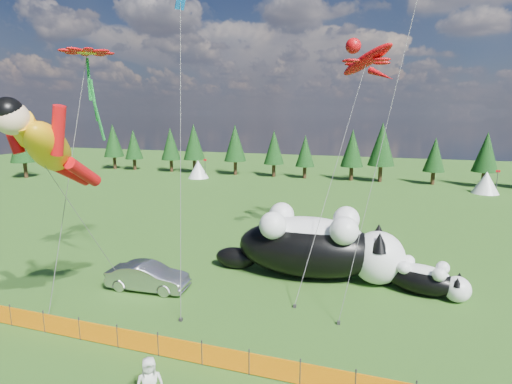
% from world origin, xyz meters
% --- Properties ---
extents(ground, '(160.00, 160.00, 0.00)m').
position_xyz_m(ground, '(0.00, 0.00, 0.00)').
color(ground, '#0D3A0A').
rests_on(ground, ground).
extents(safety_fence, '(22.06, 0.06, 1.10)m').
position_xyz_m(safety_fence, '(0.00, -3.00, 0.50)').
color(safety_fence, '#262626').
rests_on(safety_fence, ground).
extents(tree_line, '(90.00, 4.00, 8.00)m').
position_xyz_m(tree_line, '(0.00, 45.00, 4.00)').
color(tree_line, black).
rests_on(tree_line, ground).
extents(festival_tents, '(50.00, 3.20, 2.80)m').
position_xyz_m(festival_tents, '(11.00, 40.00, 1.40)').
color(festival_tents, white).
rests_on(festival_tents, ground).
extents(cat_large, '(11.84, 4.54, 4.28)m').
position_xyz_m(cat_large, '(5.88, 7.35, 2.03)').
color(cat_large, black).
rests_on(cat_large, ground).
extents(cat_small, '(5.18, 2.81, 1.90)m').
position_xyz_m(cat_small, '(12.13, 6.69, 0.90)').
color(cat_small, black).
rests_on(cat_small, ground).
extents(car, '(4.81, 1.98, 1.55)m').
position_xyz_m(car, '(-3.00, 2.49, 0.78)').
color(car, '#A8A8AC').
rests_on(car, ground).
extents(spectator_e, '(1.14, 1.06, 1.96)m').
position_xyz_m(spectator_e, '(2.39, -5.79, 0.98)').
color(spectator_e, silver).
rests_on(spectator_e, ground).
extents(superhero_kite, '(6.68, 8.65, 11.57)m').
position_xyz_m(superhero_kite, '(-4.11, -2.60, 8.53)').
color(superhero_kite, orange).
rests_on(superhero_kite, ground).
extents(gecko_kite, '(7.07, 14.19, 17.33)m').
position_xyz_m(gecko_kite, '(7.97, 13.58, 13.58)').
color(gecko_kite, red).
rests_on(gecko_kite, ground).
extents(flower_kite, '(3.26, 5.85, 13.66)m').
position_xyz_m(flower_kite, '(-5.79, 2.20, 13.00)').
color(flower_kite, red).
rests_on(flower_kite, ground).
extents(diamond_kite_a, '(2.21, 5.09, 16.73)m').
position_xyz_m(diamond_kite_a, '(-1.22, 4.12, 14.92)').
color(diamond_kite_a, '#0B58AC').
rests_on(diamond_kite_a, ground).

